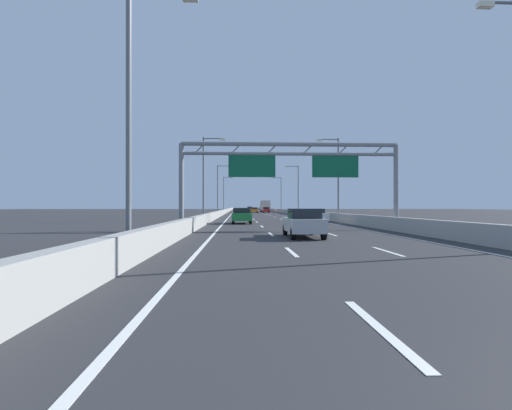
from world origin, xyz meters
name	(u,v)px	position (x,y,z in m)	size (l,w,h in m)	color
ground_plane	(253,213)	(0.00, 100.00, 0.00)	(260.00, 260.00, 0.00)	#2D2D30
lane_dash_left_0	(380,328)	(-1.80, 3.50, 0.01)	(0.16, 3.00, 0.01)	white
lane_dash_left_1	(291,252)	(-1.80, 12.50, 0.01)	(0.16, 3.00, 0.01)	white
lane_dash_left_2	(271,234)	(-1.80, 21.50, 0.01)	(0.16, 3.00, 0.01)	white
lane_dash_left_3	(262,226)	(-1.80, 30.50, 0.01)	(0.16, 3.00, 0.01)	white
lane_dash_left_4	(257,222)	(-1.80, 39.50, 0.01)	(0.16, 3.00, 0.01)	white
lane_dash_left_5	(254,219)	(-1.80, 48.50, 0.01)	(0.16, 3.00, 0.01)	white
lane_dash_left_6	(251,217)	(-1.80, 57.50, 0.01)	(0.16, 3.00, 0.01)	white
lane_dash_left_7	(250,216)	(-1.80, 66.50, 0.01)	(0.16, 3.00, 0.01)	white
lane_dash_left_8	(248,215)	(-1.80, 75.50, 0.01)	(0.16, 3.00, 0.01)	white
lane_dash_left_9	(247,214)	(-1.80, 84.50, 0.01)	(0.16, 3.00, 0.01)	white
lane_dash_left_10	(246,213)	(-1.80, 93.50, 0.01)	(0.16, 3.00, 0.01)	white
lane_dash_left_11	(246,212)	(-1.80, 102.50, 0.01)	(0.16, 3.00, 0.01)	white
lane_dash_left_12	(245,212)	(-1.80, 111.50, 0.01)	(0.16, 3.00, 0.01)	white
lane_dash_left_13	(245,212)	(-1.80, 120.50, 0.01)	(0.16, 3.00, 0.01)	white
lane_dash_left_14	(244,211)	(-1.80, 129.50, 0.01)	(0.16, 3.00, 0.01)	white
lane_dash_left_15	(244,211)	(-1.80, 138.50, 0.01)	(0.16, 3.00, 0.01)	white
lane_dash_left_16	(244,211)	(-1.80, 147.50, 0.01)	(0.16, 3.00, 0.01)	white
lane_dash_left_17	(243,210)	(-1.80, 156.50, 0.01)	(0.16, 3.00, 0.01)	white
lane_dash_right_1	(387,251)	(1.80, 12.50, 0.01)	(0.16, 3.00, 0.01)	white
lane_dash_right_2	(330,234)	(1.80, 21.50, 0.01)	(0.16, 3.00, 0.01)	white
lane_dash_right_3	(305,226)	(1.80, 30.50, 0.01)	(0.16, 3.00, 0.01)	white
lane_dash_right_4	(291,222)	(1.80, 39.50, 0.01)	(0.16, 3.00, 0.01)	white
lane_dash_right_5	(281,219)	(1.80, 48.50, 0.01)	(0.16, 3.00, 0.01)	white
lane_dash_right_6	(275,217)	(1.80, 57.50, 0.01)	(0.16, 3.00, 0.01)	white
lane_dash_right_7	(270,216)	(1.80, 66.50, 0.01)	(0.16, 3.00, 0.01)	white
lane_dash_right_8	(266,215)	(1.80, 75.50, 0.01)	(0.16, 3.00, 0.01)	white
lane_dash_right_9	(263,214)	(1.80, 84.50, 0.01)	(0.16, 3.00, 0.01)	white
lane_dash_right_10	(261,213)	(1.80, 93.50, 0.01)	(0.16, 3.00, 0.01)	white
lane_dash_right_11	(259,212)	(1.80, 102.50, 0.01)	(0.16, 3.00, 0.01)	white
lane_dash_right_12	(258,212)	(1.80, 111.50, 0.01)	(0.16, 3.00, 0.01)	white
lane_dash_right_13	(256,212)	(1.80, 120.50, 0.01)	(0.16, 3.00, 0.01)	white
lane_dash_right_14	(255,211)	(1.80, 129.50, 0.01)	(0.16, 3.00, 0.01)	white
lane_dash_right_15	(254,211)	(1.80, 138.50, 0.01)	(0.16, 3.00, 0.01)	white
lane_dash_right_16	(253,211)	(1.80, 147.50, 0.01)	(0.16, 3.00, 0.01)	white
lane_dash_right_17	(252,210)	(1.80, 156.50, 0.01)	(0.16, 3.00, 0.01)	white
edge_line_left	(232,213)	(-5.25, 88.00, 0.01)	(0.16, 176.00, 0.01)	white
edge_line_right	(277,213)	(5.25, 88.00, 0.01)	(0.16, 176.00, 0.01)	white
barrier_left	(227,210)	(-6.90, 110.00, 0.47)	(0.45, 220.00, 0.95)	#9E9E99
barrier_right	(275,210)	(6.90, 110.00, 0.47)	(0.45, 220.00, 0.95)	#9E9E99
sign_gantry	(291,163)	(0.06, 26.39, 4.81)	(16.06, 0.36, 6.36)	gray
streetlamp_left_near	(135,103)	(-7.47, 12.39, 5.40)	(2.58, 0.28, 9.50)	slate
streetlamp_left_mid	(206,173)	(-7.47, 42.41, 5.40)	(2.58, 0.28, 9.50)	slate
streetlamp_right_mid	(336,174)	(7.47, 42.41, 5.40)	(2.58, 0.28, 9.50)	slate
streetlamp_left_far	(219,187)	(-7.47, 72.42, 5.40)	(2.58, 0.28, 9.50)	slate
streetlamp_right_far	(297,187)	(7.47, 72.42, 5.40)	(2.58, 0.28, 9.50)	slate
streetlamp_left_distant	(225,192)	(-7.47, 102.44, 5.40)	(2.58, 0.28, 9.50)	slate
streetlamp_right_distant	(280,192)	(7.47, 102.44, 5.40)	(2.58, 0.28, 9.50)	slate
green_car	(242,215)	(-3.44, 36.26, 0.79)	(1.86, 4.46, 1.53)	#1E7A38
silver_car	(303,223)	(-0.24, 19.22, 0.79)	(1.76, 4.49, 1.57)	#A8ADB2
red_car	(266,210)	(3.45, 99.53, 0.74)	(1.78, 4.48, 1.46)	red
orange_car	(254,210)	(0.15, 96.61, 0.73)	(1.87, 4.17, 1.39)	orange
blue_car	(250,209)	(-0.08, 126.93, 0.79)	(1.71, 4.64, 1.56)	#2347AD
white_car	(315,216)	(3.70, 35.81, 0.76)	(1.70, 4.67, 1.45)	silver
box_truck	(265,206)	(3.82, 108.58, 1.77)	(2.39, 8.31, 3.26)	#B21E19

